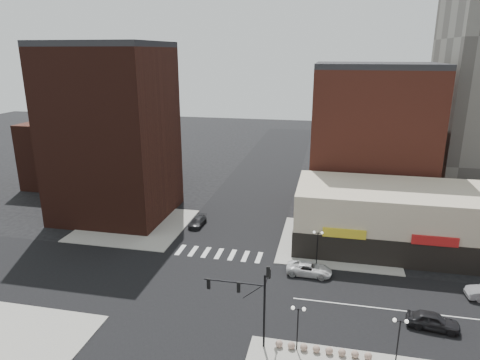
# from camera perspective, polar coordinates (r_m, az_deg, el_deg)

# --- Properties ---
(ground) EXTENTS (240.00, 240.00, 0.00)m
(ground) POSITION_cam_1_polar(r_m,az_deg,el_deg) (47.69, -5.29, -14.09)
(ground) COLOR black
(ground) RESTS_ON ground
(road_ew) EXTENTS (200.00, 14.00, 0.02)m
(road_ew) POSITION_cam_1_polar(r_m,az_deg,el_deg) (47.68, -5.29, -14.08)
(road_ew) COLOR black
(road_ew) RESTS_ON ground
(road_ns) EXTENTS (14.00, 200.00, 0.02)m
(road_ns) POSITION_cam_1_polar(r_m,az_deg,el_deg) (47.68, -5.29, -14.08)
(road_ns) COLOR black
(road_ns) RESTS_ON ground
(sidewalk_nw) EXTENTS (15.00, 15.00, 0.12)m
(sidewalk_nw) POSITION_cam_1_polar(r_m,az_deg,el_deg) (64.73, -13.85, -5.85)
(sidewalk_nw) COLOR gray
(sidewalk_nw) RESTS_ON ground
(sidewalk_ne) EXTENTS (15.00, 15.00, 0.12)m
(sidewalk_ne) POSITION_cam_1_polar(r_m,az_deg,el_deg) (58.76, 12.86, -8.16)
(sidewalk_ne) COLOR gray
(sidewalk_ne) RESTS_ON ground
(building_nw) EXTENTS (16.00, 15.00, 25.00)m
(building_nw) POSITION_cam_1_polar(r_m,az_deg,el_deg) (66.69, -16.61, 5.78)
(building_nw) COLOR #351711
(building_nw) RESTS_ON ground
(building_nw_low) EXTENTS (20.00, 18.00, 12.00)m
(building_nw_low) POSITION_cam_1_polar(r_m,az_deg,el_deg) (87.52, -19.00, 3.70)
(building_nw_low) COLOR #351711
(building_nw_low) RESTS_ON ground
(building_ne_midrise) EXTENTS (18.00, 15.00, 22.00)m
(building_ne_midrise) POSITION_cam_1_polar(r_m,az_deg,el_deg) (70.04, 17.08, 4.99)
(building_ne_midrise) COLOR brown
(building_ne_midrise) RESTS_ON ground
(building_ne_row) EXTENTS (24.20, 12.20, 8.00)m
(building_ne_row) POSITION_cam_1_polar(r_m,az_deg,el_deg) (58.52, 19.46, -5.38)
(building_ne_row) COLOR #C1B599
(building_ne_row) RESTS_ON ground
(traffic_signal) EXTENTS (5.59, 3.09, 7.77)m
(traffic_signal) POSITION_cam_1_polar(r_m,az_deg,el_deg) (37.10, 1.87, -14.85)
(traffic_signal) COLOR black
(traffic_signal) RESTS_ON ground
(street_lamp_se_a) EXTENTS (1.22, 0.32, 4.16)m
(street_lamp_se_a) POSITION_cam_1_polar(r_m,az_deg,el_deg) (37.50, 7.74, -17.66)
(street_lamp_se_a) COLOR black
(street_lamp_se_a) RESTS_ON sidewalk_se
(street_lamp_se_b) EXTENTS (1.22, 0.32, 4.16)m
(street_lamp_se_b) POSITION_cam_1_polar(r_m,az_deg,el_deg) (37.99, 20.50, -18.20)
(street_lamp_se_b) COLOR black
(street_lamp_se_b) RESTS_ON sidewalk_se
(street_lamp_ne) EXTENTS (1.22, 0.32, 4.16)m
(street_lamp_ne) POSITION_cam_1_polar(r_m,az_deg,el_deg) (51.48, 10.32, -7.74)
(street_lamp_ne) COLOR black
(street_lamp_ne) RESTS_ON sidewalk_ne
(bollard_row) EXTENTS (7.98, 0.63, 0.63)m
(bollard_row) POSITION_cam_1_polar(r_m,az_deg,el_deg) (39.15, 10.97, -21.34)
(bollard_row) COLOR gray
(bollard_row) RESTS_ON sidewalk_se
(white_suv) EXTENTS (5.20, 2.56, 1.42)m
(white_suv) POSITION_cam_1_polar(r_m,az_deg,el_deg) (50.20, 9.22, -11.63)
(white_suv) COLOR silver
(white_suv) RESTS_ON ground
(dark_sedan_east) EXTENTS (4.82, 2.43, 1.58)m
(dark_sedan_east) POSITION_cam_1_polar(r_m,az_deg,el_deg) (44.79, 24.34, -16.73)
(dark_sedan_east) COLOR black
(dark_sedan_east) RESTS_ON ground
(dark_sedan_north) EXTENTS (1.88, 4.33, 1.24)m
(dark_sedan_north) POSITION_cam_1_polar(r_m,az_deg,el_deg) (62.81, -5.67, -5.58)
(dark_sedan_north) COLOR black
(dark_sedan_north) RESTS_ON ground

